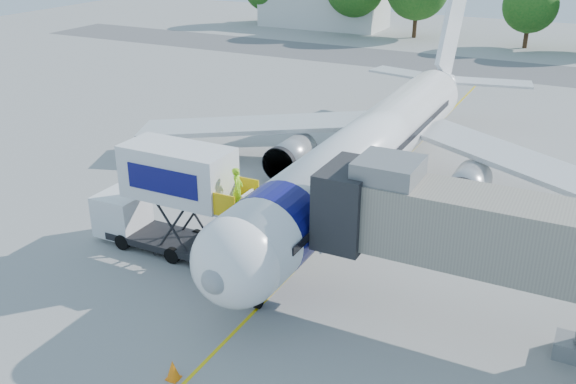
% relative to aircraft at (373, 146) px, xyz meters
% --- Properties ---
extents(ground, '(160.00, 160.00, 0.00)m').
position_rel_aircraft_xyz_m(ground, '(0.00, -4.12, -2.95)').
color(ground, '#9B9B99').
rests_on(ground, ground).
extents(guidance_line, '(0.15, 70.00, 0.01)m').
position_rel_aircraft_xyz_m(guidance_line, '(0.00, -4.12, -2.94)').
color(guidance_line, yellow).
rests_on(guidance_line, ground).
extents(taxiway_strip, '(120.00, 10.00, 0.01)m').
position_rel_aircraft_xyz_m(taxiway_strip, '(0.00, 37.88, -2.94)').
color(taxiway_strip, '#59595B').
rests_on(taxiway_strip, ground).
extents(aircraft, '(34.17, 37.73, 11.35)m').
position_rel_aircraft_xyz_m(aircraft, '(0.00, 0.00, 0.00)').
color(aircraft, white).
rests_on(aircraft, ground).
extents(jet_bridge, '(13.90, 3.20, 6.60)m').
position_rel_aircraft_xyz_m(jet_bridge, '(7.99, -11.12, 1.39)').
color(jet_bridge, gray).
rests_on(jet_bridge, ground).
extents(catering_hiloader, '(8.50, 2.44, 5.50)m').
position_rel_aircraft_xyz_m(catering_hiloader, '(-6.26, -11.12, -0.18)').
color(catering_hiloader, black).
rests_on(catering_hiloader, ground).
extents(safety_cone_b, '(0.49, 0.49, 0.78)m').
position_rel_aircraft_xyz_m(safety_cone_b, '(-0.48, -18.95, -2.57)').
color(safety_cone_b, orange).
rests_on(safety_cone_b, ground).
extents(outbuilding_left, '(18.40, 8.40, 5.30)m').
position_rel_aircraft_xyz_m(outbuilding_left, '(-28.00, 55.88, -0.29)').
color(outbuilding_left, silver).
rests_on(outbuilding_left, ground).
extents(tree_d, '(6.67, 6.67, 8.51)m').
position_rel_aircraft_xyz_m(tree_d, '(1.30, 51.90, 2.21)').
color(tree_d, '#382314').
rests_on(tree_d, ground).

